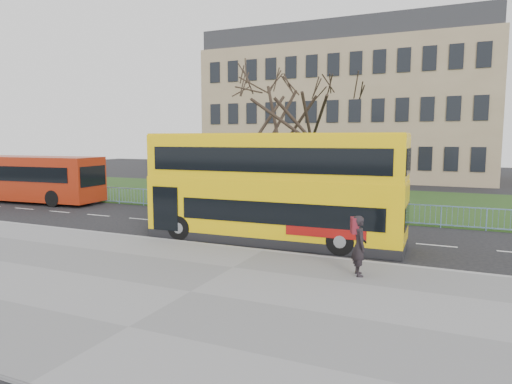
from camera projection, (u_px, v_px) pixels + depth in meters
ground at (278, 244)px, 18.89m from camera, size 120.00×120.00×0.00m
pavement at (191, 294)px, 12.76m from camera, size 80.00×10.50×0.12m
kerb at (264, 251)px, 17.47m from camera, size 80.00×0.20×0.14m
grass_verge at (353, 201)px, 31.84m from camera, size 80.00×15.40×0.08m
guard_railing at (322, 209)px, 24.80m from camera, size 40.00×0.12×1.10m
bare_tree at (292, 124)px, 28.54m from camera, size 7.28×7.28×10.40m
civic_building at (349, 115)px, 51.81m from camera, size 30.00×15.00×14.00m
yellow_bus at (273, 185)px, 19.12m from camera, size 10.88×2.94×4.52m
red_bus at (22, 178)px, 31.39m from camera, size 12.08×3.60×3.14m
pedestrian at (359, 246)px, 14.16m from camera, size 0.69×0.81×1.89m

